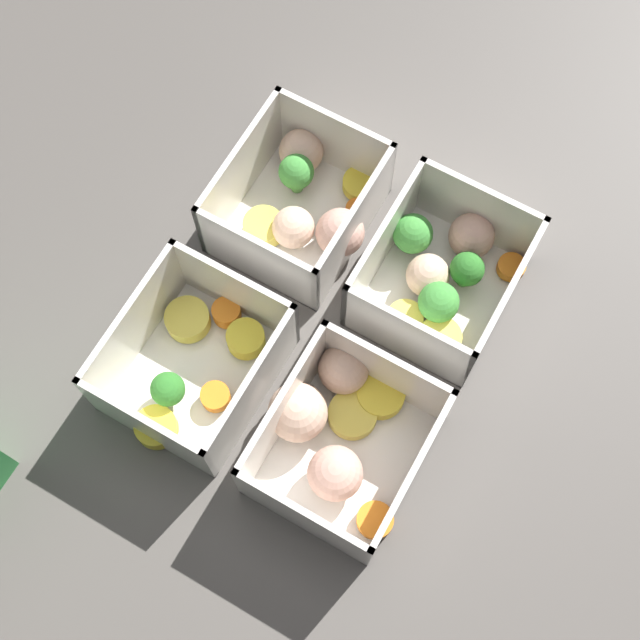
{
  "coord_description": "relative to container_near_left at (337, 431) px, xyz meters",
  "views": [
    {
      "loc": [
        -0.22,
        -0.13,
        0.7
      ],
      "look_at": [
        0.0,
        0.0,
        0.03
      ],
      "focal_mm": 50.0,
      "sensor_mm": 36.0,
      "label": 1
    }
  ],
  "objects": [
    {
      "name": "ground_plane",
      "position": [
        0.07,
        0.06,
        -0.03
      ],
      "size": [
        4.0,
        4.0,
        0.0
      ],
      "primitive_type": "plane",
      "color": "#56514C"
    },
    {
      "name": "container_far_left",
      "position": [
        -0.01,
        0.13,
        -0.0
      ],
      "size": [
        0.15,
        0.11,
        0.08
      ],
      "color": "silver",
      "rests_on": "ground_plane"
    },
    {
      "name": "container_far_right",
      "position": [
        0.16,
        0.12,
        -0.0
      ],
      "size": [
        0.14,
        0.12,
        0.08
      ],
      "color": "silver",
      "rests_on": "ground_plane"
    },
    {
      "name": "container_near_right",
      "position": [
        0.16,
        -0.01,
        0.0
      ],
      "size": [
        0.14,
        0.12,
        0.08
      ],
      "color": "silver",
      "rests_on": "ground_plane"
    },
    {
      "name": "container_near_left",
      "position": [
        0.0,
        0.0,
        0.0
      ],
      "size": [
        0.15,
        0.14,
        0.08
      ],
      "color": "silver",
      "rests_on": "ground_plane"
    }
  ]
}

